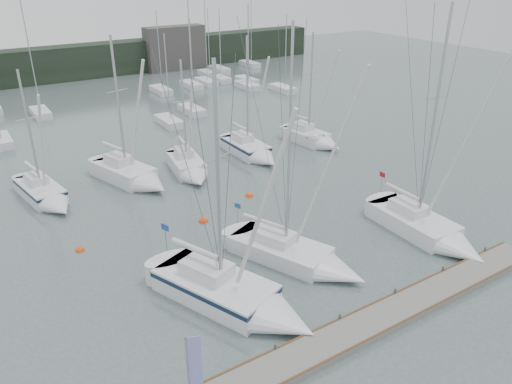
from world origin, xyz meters
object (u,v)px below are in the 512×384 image
at_px(sailboat_mid_e, 315,140).
at_px(buoy_c, 80,250).
at_px(sailboat_mid_b, 135,177).
at_px(dock_banner, 193,368).
at_px(sailboat_near_center, 307,260).
at_px(buoy_b, 249,196).
at_px(sailboat_mid_a, 47,196).
at_px(sailboat_mid_d, 253,151).
at_px(sailboat_near_left, 242,300).
at_px(sailboat_mid_c, 190,170).
at_px(buoy_a, 203,221).
at_px(sailboat_near_right, 434,234).

height_order(sailboat_mid_e, buoy_c, sailboat_mid_e).
bearing_deg(sailboat_mid_b, dock_banner, -121.80).
height_order(sailboat_near_center, sailboat_mid_b, sailboat_near_center).
bearing_deg(buoy_b, sailboat_mid_a, 151.72).
bearing_deg(sailboat_mid_d, sailboat_near_left, -123.97).
bearing_deg(sailboat_mid_c, sailboat_mid_a, -176.30).
height_order(sailboat_mid_e, buoy_b, sailboat_mid_e).
bearing_deg(buoy_a, sailboat_mid_a, 133.42).
relative_size(sailboat_mid_b, dock_banner, 3.24).
bearing_deg(sailboat_mid_e, sailboat_mid_b, 170.48).
relative_size(sailboat_near_center, sailboat_mid_c, 1.45).
relative_size(sailboat_near_left, buoy_b, 21.90).
xyz_separation_m(sailboat_mid_e, buoy_a, (-16.90, -8.32, -0.56)).
bearing_deg(sailboat_near_right, sailboat_near_center, 168.48).
distance_m(sailboat_mid_e, buoy_b, 13.56).
height_order(sailboat_mid_a, sailboat_mid_c, sailboat_mid_a).
distance_m(sailboat_mid_a, buoy_b, 15.59).
height_order(sailboat_mid_a, buoy_b, sailboat_mid_a).
relative_size(sailboat_mid_a, sailboat_mid_d, 0.91).
distance_m(sailboat_mid_c, dock_banner, 25.37).
height_order(sailboat_mid_c, buoy_a, sailboat_mid_c).
height_order(sailboat_mid_c, buoy_b, sailboat_mid_c).
bearing_deg(sailboat_mid_b, sailboat_near_center, -92.82).
height_order(sailboat_near_right, sailboat_mid_a, sailboat_near_right).
xyz_separation_m(buoy_a, buoy_c, (-8.50, 0.81, 0.00)).
xyz_separation_m(sailboat_near_left, sailboat_near_center, (5.47, 1.35, -0.14)).
bearing_deg(sailboat_mid_a, sailboat_mid_d, -10.79).
relative_size(sailboat_near_right, sailboat_mid_b, 1.24).
height_order(sailboat_near_right, dock_banner, sailboat_near_right).
bearing_deg(sailboat_mid_a, sailboat_near_left, -82.24).
bearing_deg(buoy_c, sailboat_near_center, -39.95).
bearing_deg(buoy_c, sailboat_mid_e, 16.48).
xyz_separation_m(sailboat_mid_a, sailboat_mid_b, (6.95, -0.32, 0.07)).
bearing_deg(sailboat_mid_b, sailboat_mid_c, -28.24).
bearing_deg(buoy_a, dock_banner, -118.17).
bearing_deg(sailboat_mid_c, sailboat_mid_d, 16.25).
xyz_separation_m(sailboat_mid_d, sailboat_mid_e, (7.13, -0.45, -0.03)).
relative_size(sailboat_mid_a, sailboat_mid_b, 0.85).
distance_m(sailboat_near_center, sailboat_mid_c, 16.55).
bearing_deg(sailboat_near_right, sailboat_near_left, 178.71).
relative_size(sailboat_mid_c, buoy_a, 15.47).
bearing_deg(buoy_c, sailboat_near_right, -29.66).
xyz_separation_m(sailboat_mid_b, dock_banner, (-6.21, -23.75, 2.10)).
distance_m(sailboat_mid_a, sailboat_mid_b, 6.96).
bearing_deg(buoy_b, sailboat_near_right, -61.97).
relative_size(sailboat_near_left, sailboat_mid_c, 1.35).
distance_m(sailboat_near_left, dock_banner, 7.47).
xyz_separation_m(sailboat_near_center, sailboat_mid_a, (-11.40, 17.77, 0.05)).
bearing_deg(sailboat_mid_c, dock_banner, -105.59).
bearing_deg(sailboat_mid_b, sailboat_near_left, -110.24).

